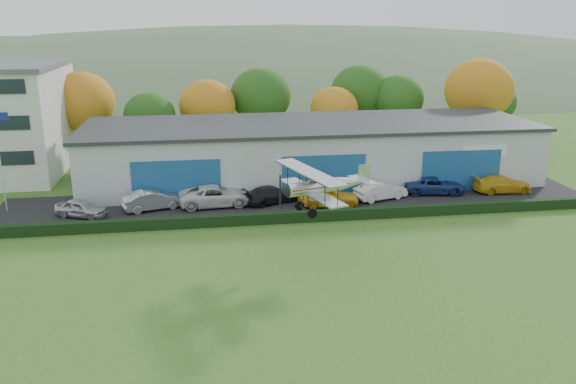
{
  "coord_description": "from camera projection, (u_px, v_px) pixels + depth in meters",
  "views": [
    {
      "loc": [
        -5.14,
        -24.23,
        14.44
      ],
      "look_at": [
        0.45,
        11.94,
        3.61
      ],
      "focal_mm": 36.89,
      "sensor_mm": 36.0,
      "label": 1
    }
  ],
  "objects": [
    {
      "name": "flagpole",
      "position": [
        0.0,
        151.0,
        44.39
      ],
      "size": [
        1.05,
        0.1,
        8.0
      ],
      "color": "silver",
      "rests_on": "ground"
    },
    {
      "name": "ground",
      "position": [
        317.0,
        337.0,
        27.81
      ],
      "size": [
        300.0,
        300.0,
        0.0
      ],
      "primitive_type": "plane",
      "color": "#38611E",
      "rests_on": "ground"
    },
    {
      "name": "car_3",
      "position": [
        272.0,
        194.0,
        47.61
      ],
      "size": [
        5.12,
        3.61,
        1.38
      ],
      "primitive_type": "imported",
      "rotation": [
        0.0,
        0.0,
        1.97
      ],
      "color": "black",
      "rests_on": "apron"
    },
    {
      "name": "hedge",
      "position": [
        313.0,
        216.0,
        43.49
      ],
      "size": [
        46.0,
        0.6,
        0.8
      ],
      "primitive_type": "cube",
      "color": "black",
      "rests_on": "ground"
    },
    {
      "name": "car_4",
      "position": [
        328.0,
        196.0,
        46.7
      ],
      "size": [
        4.95,
        2.37,
        1.63
      ],
      "primitive_type": "imported",
      "rotation": [
        0.0,
        0.0,
        1.48
      ],
      "color": "gold",
      "rests_on": "apron"
    },
    {
      "name": "car_1",
      "position": [
        153.0,
        200.0,
        45.93
      ],
      "size": [
        4.96,
        3.0,
        1.54
      ],
      "primitive_type": "imported",
      "rotation": [
        0.0,
        0.0,
        1.88
      ],
      "color": "silver",
      "rests_on": "apron"
    },
    {
      "name": "car_5",
      "position": [
        380.0,
        191.0,
        48.48
      ],
      "size": [
        4.74,
        2.88,
        1.48
      ],
      "primitive_type": "imported",
      "rotation": [
        0.0,
        0.0,
        1.89
      ],
      "color": "silver",
      "rests_on": "apron"
    },
    {
      "name": "car_7",
      "position": [
        503.0,
        184.0,
        50.46
      ],
      "size": [
        4.98,
        2.17,
        1.43
      ],
      "primitive_type": "imported",
      "rotation": [
        0.0,
        0.0,
        1.54
      ],
      "color": "gold",
      "rests_on": "apron"
    },
    {
      "name": "distant_hills",
      "position": [
        200.0,
        121.0,
        163.54
      ],
      "size": [
        430.0,
        196.0,
        56.0
      ],
      "color": "#4C6642",
      "rests_on": "ground"
    },
    {
      "name": "car_2",
      "position": [
        216.0,
        196.0,
        46.84
      ],
      "size": [
        6.03,
        3.12,
        1.63
      ],
      "primitive_type": "imported",
      "rotation": [
        0.0,
        0.0,
        1.64
      ],
      "color": "silver",
      "rests_on": "apron"
    },
    {
      "name": "car_0",
      "position": [
        81.0,
        208.0,
        44.23
      ],
      "size": [
        4.24,
        3.08,
        1.34
      ],
      "primitive_type": "imported",
      "rotation": [
        0.0,
        0.0,
        1.14
      ],
      "color": "silver",
      "rests_on": "apron"
    },
    {
      "name": "hangar",
      "position": [
        310.0,
        151.0,
        54.3
      ],
      "size": [
        40.6,
        12.6,
        5.3
      ],
      "color": "#B2B7BC",
      "rests_on": "ground"
    },
    {
      "name": "apron",
      "position": [
        302.0,
        202.0,
        48.14
      ],
      "size": [
        48.0,
        9.0,
        0.05
      ],
      "primitive_type": "cube",
      "color": "black",
      "rests_on": "ground"
    },
    {
      "name": "tree_belt",
      "position": [
        252.0,
        101.0,
        64.84
      ],
      "size": [
        75.7,
        13.22,
        10.12
      ],
      "color": "#3D2614",
      "rests_on": "ground"
    },
    {
      "name": "biplane",
      "position": [
        322.0,
        185.0,
        36.45
      ],
      "size": [
        6.43,
        7.27,
        2.72
      ],
      "rotation": [
        0.0,
        0.0,
        0.3
      ],
      "color": "silver"
    },
    {
      "name": "car_6",
      "position": [
        434.0,
        185.0,
        50.17
      ],
      "size": [
        5.42,
        3.16,
        1.42
      ],
      "primitive_type": "imported",
      "rotation": [
        0.0,
        0.0,
        1.41
      ],
      "color": "navy",
      "rests_on": "apron"
    }
  ]
}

